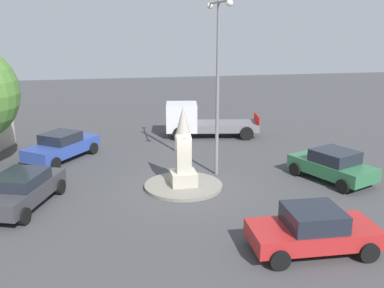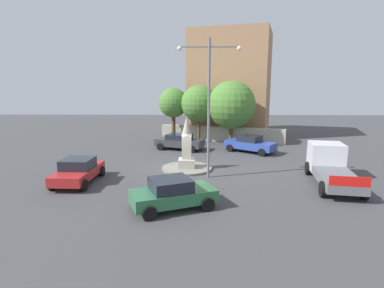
# 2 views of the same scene
# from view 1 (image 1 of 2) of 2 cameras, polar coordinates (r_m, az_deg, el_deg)

# --- Properties ---
(ground_plane) EXTENTS (80.00, 80.00, 0.00)m
(ground_plane) POSITION_cam_1_polar(r_m,az_deg,el_deg) (19.77, -1.11, -5.60)
(ground_plane) COLOR #424244
(traffic_island) EXTENTS (3.48, 3.48, 0.14)m
(traffic_island) POSITION_cam_1_polar(r_m,az_deg,el_deg) (19.75, -1.11, -5.40)
(traffic_island) COLOR gray
(traffic_island) RESTS_ON ground
(monument) EXTENTS (1.11, 1.11, 3.54)m
(monument) POSITION_cam_1_polar(r_m,az_deg,el_deg) (19.25, -1.14, -1.11)
(monument) COLOR #B2AA99
(monument) RESTS_ON traffic_island
(streetlamp) EXTENTS (3.77, 0.28, 8.46)m
(streetlamp) POSITION_cam_1_polar(r_m,az_deg,el_deg) (20.32, 3.36, 9.73)
(streetlamp) COLOR slate
(streetlamp) RESTS_ON ground
(car_blue_parked_left) EXTENTS (4.49, 3.92, 1.48)m
(car_blue_parked_left) POSITION_cam_1_polar(r_m,az_deg,el_deg) (24.45, -16.45, -0.23)
(car_blue_parked_left) COLOR #2D479E
(car_blue_parked_left) RESTS_ON ground
(car_dark_grey_near_island) EXTENTS (4.61, 3.09, 1.41)m
(car_dark_grey_near_island) POSITION_cam_1_polar(r_m,az_deg,el_deg) (18.77, -21.11, -5.44)
(car_dark_grey_near_island) COLOR #38383D
(car_dark_grey_near_island) RESTS_ON ground
(car_green_parked_right) EXTENTS (4.30, 3.20, 1.47)m
(car_green_parked_right) POSITION_cam_1_polar(r_m,az_deg,el_deg) (21.36, 17.67, -2.59)
(car_green_parked_right) COLOR #2D6B42
(car_green_parked_right) RESTS_ON ground
(car_red_approaching) EXTENTS (2.16, 4.12, 1.46)m
(car_red_approaching) POSITION_cam_1_polar(r_m,az_deg,el_deg) (14.82, 15.35, -10.62)
(car_red_approaching) COLOR #B22323
(car_red_approaching) RESTS_ON ground
(truck_white_waiting) EXTENTS (3.02, 6.03, 2.14)m
(truck_white_waiting) POSITION_cam_1_polar(r_m,az_deg,el_deg) (28.16, 0.93, 3.00)
(truck_white_waiting) COLOR silver
(truck_white_waiting) RESTS_ON ground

